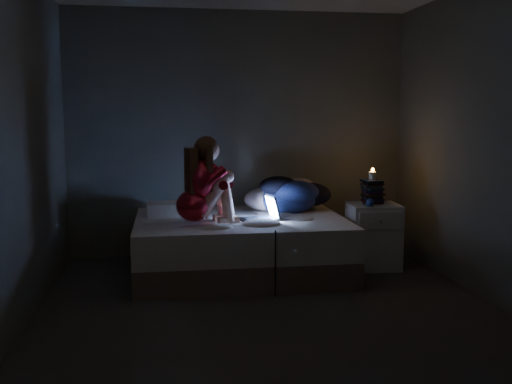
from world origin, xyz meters
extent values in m
cube|color=#3C3633|center=(0.00, 0.00, -0.01)|extent=(3.60, 3.80, 0.02)
cube|color=#4C4F48|center=(0.00, 1.91, 1.30)|extent=(3.60, 0.02, 2.60)
cube|color=#4C4F48|center=(0.00, -1.91, 1.30)|extent=(3.60, 0.02, 2.60)
cube|color=#4C4F48|center=(-1.81, 0.00, 1.30)|extent=(0.02, 3.80, 2.60)
cube|color=#4C4F48|center=(1.81, 0.00, 1.30)|extent=(0.02, 3.80, 2.60)
cube|color=white|center=(-0.74, 1.35, 0.60)|extent=(0.43, 0.31, 0.12)
cube|color=silver|center=(1.24, 1.11, 0.32)|extent=(0.51, 0.46, 0.64)
cylinder|color=beige|center=(1.25, 1.18, 0.96)|extent=(0.07, 0.07, 0.08)
cube|color=black|center=(1.16, 1.04, 0.65)|extent=(0.07, 0.14, 0.01)
sphere|color=navy|center=(1.16, 0.95, 0.68)|extent=(0.08, 0.08, 0.08)
camera|label=1|loc=(-0.77, -4.35, 1.53)|focal=41.19mm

